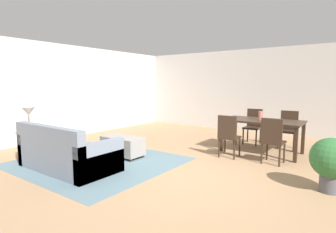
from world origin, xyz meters
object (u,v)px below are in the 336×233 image
dining_chair_near_right (273,138)px  vase_centerpiece (260,116)px  ottoman_table (123,145)px  potted_plant (331,160)px  side_table (30,138)px  dining_chair_far_right (288,127)px  couch (67,154)px  dining_table (262,124)px  table_lamp (28,113)px  dining_chair_near_left (228,134)px  dining_chair_far_left (253,124)px

dining_chair_near_right → vase_centerpiece: 0.99m
ottoman_table → potted_plant: 3.89m
side_table → dining_chair_far_right: dining_chair_far_right is taller
couch → ottoman_table: (0.22, 1.22, -0.04)m
dining_table → potted_plant: potted_plant is taller
table_lamp → dining_table: 5.11m
dining_chair_far_right → vase_centerpiece: bearing=-118.1°
ottoman_table → dining_chair_near_left: dining_chair_near_left is taller
dining_chair_far_left → dining_chair_far_right: 0.87m
ottoman_table → dining_table: size_ratio=0.54×
side_table → table_lamp: size_ratio=1.09×
vase_centerpiece → potted_plant: (1.56, -1.71, -0.38)m
dining_chair_far_right → table_lamp: bearing=-135.2°
vase_centerpiece → potted_plant: size_ratio=0.25×
table_lamp → vase_centerpiece: table_lamp is taller
couch → table_lamp: table_lamp is taller
side_table → dining_chair_far_left: dining_chair_far_left is taller
side_table → dining_chair_far_left: 5.37m
dining_chair_far_right → dining_chair_far_left: bearing=179.2°
dining_chair_near_right → side_table: bearing=-148.9°
dining_chair_far_left → table_lamp: bearing=-128.6°
dining_chair_near_right → table_lamp: bearing=-148.9°
dining_chair_near_left → dining_chair_far_right: size_ratio=1.00×
dining_chair_near_right → potted_plant: dining_chair_near_right is taller
ottoman_table → dining_chair_far_right: 4.03m
dining_chair_far_left → ottoman_table: bearing=-122.5°
table_lamp → dining_table: size_ratio=0.30×
side_table → dining_chair_far_left: bearing=51.4°
ottoman_table → side_table: side_table is taller
dining_chair_far_left → dining_chair_far_right: (0.87, -0.01, 0.00)m
ottoman_table → side_table: 1.95m
dining_chair_near_left → ottoman_table: bearing=-146.4°
table_lamp → dining_chair_near_left: size_ratio=0.57×
ottoman_table → dining_chair_far_left: 3.50m
dining_chair_near_left → dining_chair_far_right: bearing=63.1°
dining_chair_near_left → potted_plant: dining_chair_near_left is taller
side_table → table_lamp: table_lamp is taller
side_table → dining_chair_near_right: dining_chair_near_right is taller
dining_table → dining_chair_near_right: bearing=-60.8°
couch → dining_table: 4.24m
ottoman_table → dining_chair_far_right: bearing=46.9°
side_table → potted_plant: (5.34, 1.65, 0.03)m
dining_chair_near_right → vase_centerpiece: bearing=122.0°
dining_chair_far_left → vase_centerpiece: size_ratio=4.63×
dining_table → dining_chair_near_right: (0.45, -0.81, -0.15)m
table_lamp → potted_plant: (5.34, 1.65, -0.51)m
potted_plant → dining_chair_near_right: bearing=139.2°
couch → potted_plant: (4.08, 1.62, 0.19)m
dining_table → dining_chair_far_right: size_ratio=1.88×
ottoman_table → dining_chair_far_left: dining_chair_far_left is taller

